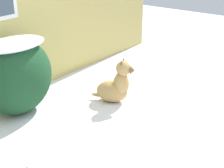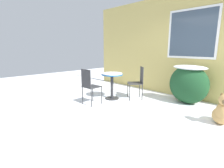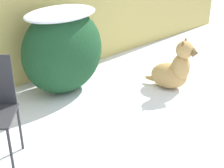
% 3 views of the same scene
% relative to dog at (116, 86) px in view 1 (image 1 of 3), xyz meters
% --- Properties ---
extents(ground_plane, '(16.00, 16.00, 0.00)m').
position_rel_dog_xyz_m(ground_plane, '(-1.24, -0.83, -0.25)').
color(ground_plane, white).
extents(shrub_left, '(1.06, 0.71, 1.05)m').
position_rel_dog_xyz_m(shrub_left, '(-1.08, 0.85, 0.32)').
color(shrub_left, '#194223').
rests_on(shrub_left, ground_plane).
extents(dog, '(0.49, 0.65, 0.67)m').
position_rel_dog_xyz_m(dog, '(0.00, 0.00, 0.00)').
color(dog, tan).
rests_on(dog, ground_plane).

